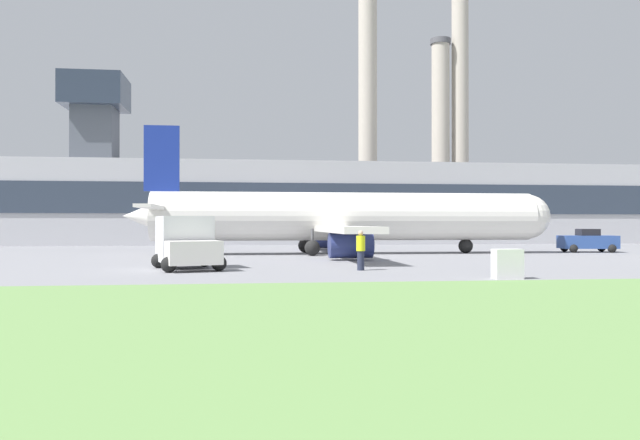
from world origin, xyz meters
The scene contains 10 objects.
ground_plane centered at (0.00, 0.00, 0.00)m, with size 400.00×400.00×0.00m, color gray.
terminal_building centered at (-0.83, 29.79, 4.49)m, with size 82.33×15.34×18.05m.
smokestack_left centered at (12.67, 54.79, 20.25)m, with size 3.31×3.31×40.22m.
smokestack_right centered at (24.79, 56.18, 15.95)m, with size 3.26×3.26×31.64m.
smokestack_far centered at (28.10, 56.36, 20.46)m, with size 3.07×3.07×40.67m.
airplane centered at (0.16, 3.79, 2.58)m, with size 30.56×27.62×8.87m.
pushback_tug centered at (19.04, 4.06, 0.79)m, with size 4.26×2.74×1.75m.
fuel_truck centered at (-9.41, -9.84, 1.21)m, with size 3.67×4.85×2.50m.
ground_crew_person centered at (-1.40, -11.74, 0.93)m, with size 0.57×0.57×1.83m.
utility_cabinet centered at (3.38, -16.83, 0.58)m, with size 1.09×0.61×1.16m.
Camera 1 is at (-6.87, -39.83, 2.14)m, focal length 35.00 mm.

